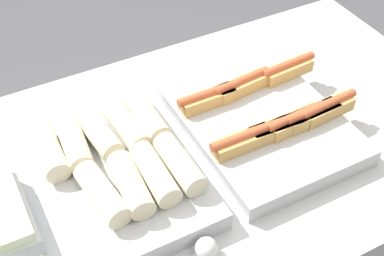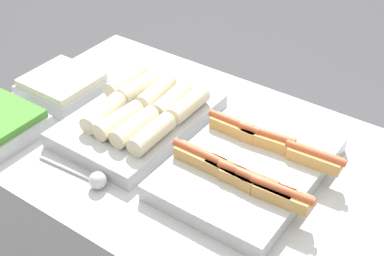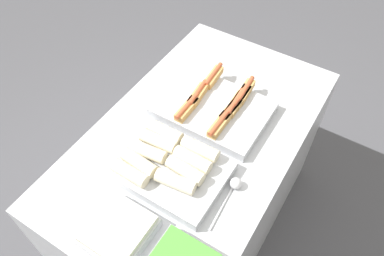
{
  "view_description": "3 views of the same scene",
  "coord_description": "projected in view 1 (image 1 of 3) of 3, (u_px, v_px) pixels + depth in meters",
  "views": [
    {
      "loc": [
        -0.48,
        -0.82,
        1.88
      ],
      "look_at": [
        -0.04,
        0.0,
        0.99
      ],
      "focal_mm": 50.0,
      "sensor_mm": 36.0,
      "label": 1
    },
    {
      "loc": [
        0.67,
        -1.01,
        1.92
      ],
      "look_at": [
        -0.04,
        0.0,
        0.99
      ],
      "focal_mm": 50.0,
      "sensor_mm": 36.0,
      "label": 2
    },
    {
      "loc": [
        -0.93,
        -0.55,
        2.25
      ],
      "look_at": [
        -0.04,
        0.0,
        0.99
      ],
      "focal_mm": 35.0,
      "sensor_mm": 36.0,
      "label": 3
    }
  ],
  "objects": [
    {
      "name": "tray_wraps",
      "position": [
        117.0,
        165.0,
        1.24
      ],
      "size": [
        0.34,
        0.5,
        0.11
      ],
      "color": "#B7BABF",
      "rests_on": "counter"
    },
    {
      "name": "tray_hotdogs",
      "position": [
        261.0,
        117.0,
        1.38
      ],
      "size": [
        0.43,
        0.51,
        0.1
      ],
      "color": "#B7BABF",
      "rests_on": "counter"
    },
    {
      "name": "counter",
      "position": [
        205.0,
        247.0,
        1.67
      ],
      "size": [
        1.47,
        0.87,
        0.91
      ],
      "color": "#B7BABF",
      "rests_on": "ground_plane"
    },
    {
      "name": "serving_spoon_near",
      "position": [
        199.0,
        253.0,
        1.1
      ],
      "size": [
        0.25,
        0.05,
        0.05
      ],
      "color": "silver",
      "rests_on": "counter"
    }
  ]
}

